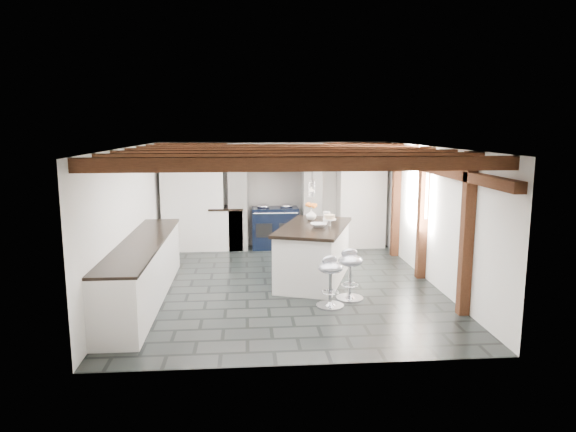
{
  "coord_description": "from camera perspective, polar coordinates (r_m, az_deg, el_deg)",
  "views": [
    {
      "loc": [
        -0.61,
        -8.31,
        2.62
      ],
      "look_at": [
        0.1,
        0.4,
        1.1
      ],
      "focal_mm": 32.0,
      "sensor_mm": 36.0,
      "label": 1
    }
  ],
  "objects": [
    {
      "name": "room_shell",
      "position": [
        9.85,
        -4.6,
        0.75
      ],
      "size": [
        6.0,
        6.03,
        6.0
      ],
      "color": "white",
      "rests_on": "ground"
    },
    {
      "name": "ground",
      "position": [
        8.73,
        -0.44,
        -7.59
      ],
      "size": [
        6.0,
        6.0,
        0.0
      ],
      "primitive_type": "plane",
      "color": "black",
      "rests_on": "ground"
    },
    {
      "name": "kitchen_island",
      "position": [
        8.81,
        2.86,
        -4.1
      ],
      "size": [
        1.61,
        2.18,
        1.29
      ],
      "rotation": [
        0.0,
        0.0,
        -0.34
      ],
      "color": "white",
      "rests_on": "ground"
    },
    {
      "name": "bar_stool_near",
      "position": [
        7.93,
        6.9,
        -5.82
      ],
      "size": [
        0.44,
        0.44,
        0.78
      ],
      "rotation": [
        0.0,
        0.0,
        0.17
      ],
      "color": "silver",
      "rests_on": "ground"
    },
    {
      "name": "bar_stool_far",
      "position": [
        7.58,
        4.69,
        -6.63
      ],
      "size": [
        0.49,
        0.49,
        0.76
      ],
      "rotation": [
        0.0,
        0.0,
        0.43
      ],
      "color": "silver",
      "rests_on": "ground"
    },
    {
      "name": "range_cooker",
      "position": [
        11.21,
        -1.46,
        -1.22
      ],
      "size": [
        1.0,
        0.63,
        0.99
      ],
      "color": "black",
      "rests_on": "ground"
    }
  ]
}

